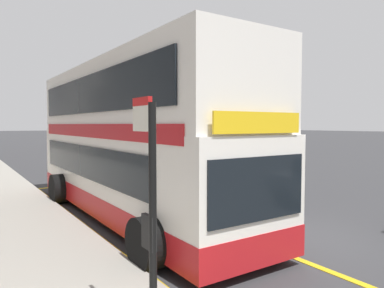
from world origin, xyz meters
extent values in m
plane|color=#333335|center=(0.00, 32.00, 0.00)|extent=(260.00, 260.00, 0.00)
cube|color=white|center=(-2.45, 4.12, 1.35)|extent=(2.43, 10.56, 2.30)
cube|color=white|center=(-2.45, 4.12, 3.45)|extent=(2.40, 10.34, 1.90)
cube|color=red|center=(-2.45, 4.12, 0.50)|extent=(2.45, 10.58, 0.60)
cube|color=#B2191E|center=(-2.45, 4.12, 2.52)|extent=(2.46, 9.71, 0.36)
cube|color=black|center=(-3.68, 4.52, 1.65)|extent=(0.04, 8.44, 0.90)
cube|color=black|center=(-3.68, 4.12, 3.50)|extent=(0.04, 9.29, 1.00)
cube|color=black|center=(-2.45, -1.18, 1.60)|extent=(2.14, 0.04, 1.10)
cube|color=yellow|center=(-2.45, -1.18, 2.72)|extent=(1.94, 0.04, 0.36)
cylinder|color=black|center=(-3.75, 0.32, 0.50)|extent=(0.56, 1.00, 1.00)
cylinder|color=black|center=(-1.15, 0.32, 0.50)|extent=(0.56, 1.00, 1.00)
cylinder|color=black|center=(-3.75, 7.02, 0.50)|extent=(0.56, 1.00, 1.00)
cylinder|color=black|center=(-1.15, 7.02, 0.50)|extent=(0.56, 1.00, 1.00)
cube|color=gold|center=(-3.92, 3.66, 0.01)|extent=(0.16, 13.54, 0.01)
cube|color=gold|center=(-1.07, 3.66, 0.01)|extent=(0.16, 13.54, 0.01)
cube|color=gold|center=(-2.50, 10.35, 0.01)|extent=(3.01, 0.16, 0.01)
cylinder|color=black|center=(-4.86, -1.96, 1.54)|extent=(0.09, 0.09, 2.80)
cube|color=silver|center=(-4.86, -1.70, 2.76)|extent=(0.05, 0.42, 0.30)
cube|color=red|center=(-4.86, -1.70, 2.96)|extent=(0.05, 0.42, 0.10)
cube|color=black|center=(-4.86, -1.86, 1.44)|extent=(0.06, 0.28, 0.40)
cube|color=maroon|center=(5.02, 38.16, 0.66)|extent=(1.76, 4.20, 0.72)
cube|color=black|center=(5.02, 38.06, 1.32)|extent=(1.52, 1.90, 0.60)
cylinder|color=black|center=(4.08, 39.47, 0.30)|extent=(0.22, 0.60, 0.60)
cylinder|color=black|center=(5.95, 39.47, 0.30)|extent=(0.22, 0.60, 0.60)
cylinder|color=black|center=(4.08, 36.86, 0.30)|extent=(0.22, 0.60, 0.60)
cylinder|color=black|center=(5.95, 36.86, 0.30)|extent=(0.22, 0.60, 0.60)
camera|label=1|loc=(-6.70, -5.52, 2.69)|focal=33.38mm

